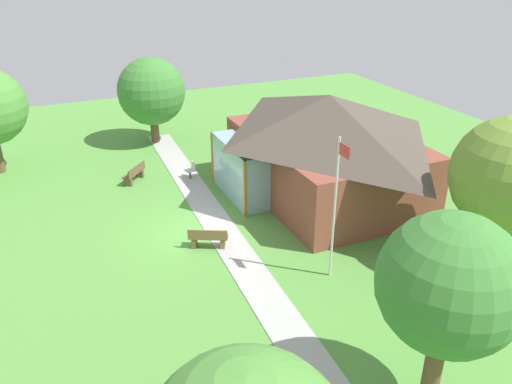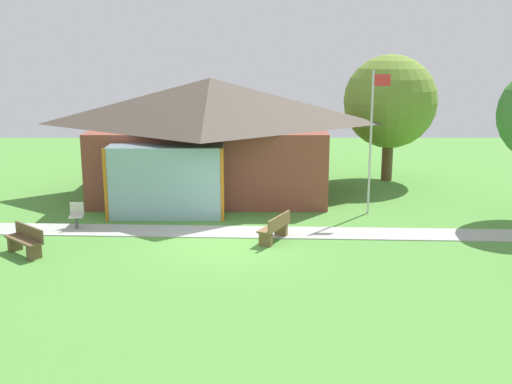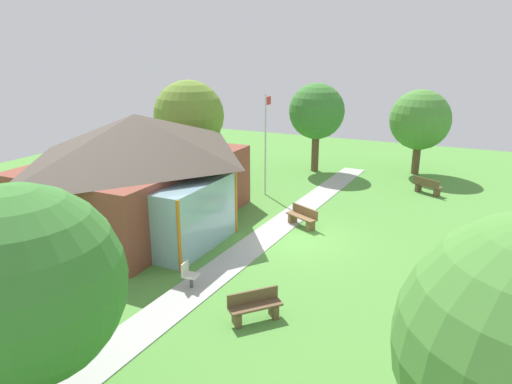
{
  "view_description": "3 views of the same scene",
  "coord_description": "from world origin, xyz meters",
  "px_view_note": "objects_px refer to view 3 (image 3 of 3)",
  "views": [
    {
      "loc": [
        17.46,
        -5.06,
        10.38
      ],
      "look_at": [
        0.43,
        2.52,
        1.47
      ],
      "focal_mm": 36.03,
      "sensor_mm": 36.0,
      "label": 1
    },
    {
      "loc": [
        0.79,
        -18.6,
        6.0
      ],
      "look_at": [
        0.76,
        1.03,
        1.35
      ],
      "focal_mm": 44.23,
      "sensor_mm": 36.0,
      "label": 2
    },
    {
      "loc": [
        -16.12,
        -6.04,
        7.19
      ],
      "look_at": [
        0.98,
        2.08,
        1.37
      ],
      "focal_mm": 32.73,
      "sensor_mm": 36.0,
      "label": 3
    }
  ],
  "objects_px": {
    "bench_rear_near_path": "(302,217)",
    "patio_chair_west": "(189,276)",
    "bench_mid_left": "(255,307)",
    "flagpole": "(266,140)",
    "tree_behind_pavilion_right": "(189,116)",
    "tree_west_hedge": "(22,286)",
    "tree_east_hedge": "(317,112)",
    "tree_far_east": "(420,120)",
    "bench_lawn_far_right": "(427,186)",
    "pavilion": "(140,168)"
  },
  "relations": [
    {
      "from": "bench_lawn_far_right",
      "to": "tree_far_east",
      "type": "bearing_deg",
      "value": 134.38
    },
    {
      "from": "bench_rear_near_path",
      "to": "tree_west_hedge",
      "type": "bearing_deg",
      "value": 112.41
    },
    {
      "from": "pavilion",
      "to": "tree_east_hedge",
      "type": "height_order",
      "value": "tree_east_hedge"
    },
    {
      "from": "tree_far_east",
      "to": "tree_east_hedge",
      "type": "bearing_deg",
      "value": 108.37
    },
    {
      "from": "flagpole",
      "to": "tree_east_hedge",
      "type": "height_order",
      "value": "tree_east_hedge"
    },
    {
      "from": "tree_west_hedge",
      "to": "pavilion",
      "type": "bearing_deg",
      "value": 28.25
    },
    {
      "from": "bench_rear_near_path",
      "to": "patio_chair_west",
      "type": "xyz_separation_m",
      "value": [
        -6.53,
        1.38,
        0.01
      ]
    },
    {
      "from": "tree_east_hedge",
      "to": "tree_far_east",
      "type": "height_order",
      "value": "tree_east_hedge"
    },
    {
      "from": "bench_mid_left",
      "to": "tree_far_east",
      "type": "distance_m",
      "value": 18.74
    },
    {
      "from": "flagpole",
      "to": "tree_east_hedge",
      "type": "xyz_separation_m",
      "value": [
        5.77,
        -0.71,
        0.78
      ]
    },
    {
      "from": "tree_west_hedge",
      "to": "bench_lawn_far_right",
      "type": "bearing_deg",
      "value": -15.1
    },
    {
      "from": "tree_far_east",
      "to": "bench_rear_near_path",
      "type": "bearing_deg",
      "value": 164.33
    },
    {
      "from": "bench_rear_near_path",
      "to": "patio_chair_west",
      "type": "bearing_deg",
      "value": 105.29
    },
    {
      "from": "tree_far_east",
      "to": "tree_behind_pavilion_right",
      "type": "height_order",
      "value": "tree_behind_pavilion_right"
    },
    {
      "from": "flagpole",
      "to": "bench_lawn_far_right",
      "type": "bearing_deg",
      "value": -64.01
    },
    {
      "from": "tree_behind_pavilion_right",
      "to": "bench_rear_near_path",
      "type": "bearing_deg",
      "value": -120.44
    },
    {
      "from": "pavilion",
      "to": "patio_chair_west",
      "type": "xyz_separation_m",
      "value": [
        -4.07,
        -5.0,
        -2.01
      ]
    },
    {
      "from": "bench_lawn_far_right",
      "to": "bench_mid_left",
      "type": "relative_size",
      "value": 1.08
    },
    {
      "from": "pavilion",
      "to": "tree_far_east",
      "type": "height_order",
      "value": "tree_far_east"
    },
    {
      "from": "tree_far_east",
      "to": "patio_chair_west",
      "type": "bearing_deg",
      "value": 165.71
    },
    {
      "from": "pavilion",
      "to": "bench_lawn_far_right",
      "type": "bearing_deg",
      "value": -47.84
    },
    {
      "from": "tree_east_hedge",
      "to": "tree_behind_pavilion_right",
      "type": "bearing_deg",
      "value": 121.96
    },
    {
      "from": "tree_west_hedge",
      "to": "bench_rear_near_path",
      "type": "bearing_deg",
      "value": -4.78
    },
    {
      "from": "flagpole",
      "to": "bench_mid_left",
      "type": "distance_m",
      "value": 11.94
    },
    {
      "from": "flagpole",
      "to": "tree_east_hedge",
      "type": "relative_size",
      "value": 0.96
    },
    {
      "from": "flagpole",
      "to": "tree_behind_pavilion_right",
      "type": "bearing_deg",
      "value": 72.63
    },
    {
      "from": "bench_mid_left",
      "to": "flagpole",
      "type": "bearing_deg",
      "value": -115.14
    },
    {
      "from": "bench_lawn_far_right",
      "to": "tree_west_hedge",
      "type": "bearing_deg",
      "value": -76.29
    },
    {
      "from": "flagpole",
      "to": "tree_west_hedge",
      "type": "distance_m",
      "value": 16.05
    },
    {
      "from": "tree_east_hedge",
      "to": "bench_rear_near_path",
      "type": "bearing_deg",
      "value": -164.51
    },
    {
      "from": "bench_lawn_far_right",
      "to": "tree_east_hedge",
      "type": "xyz_separation_m",
      "value": [
        2.11,
        6.81,
        3.21
      ]
    },
    {
      "from": "bench_mid_left",
      "to": "tree_west_hedge",
      "type": "height_order",
      "value": "tree_west_hedge"
    },
    {
      "from": "patio_chair_west",
      "to": "tree_far_east",
      "type": "relative_size",
      "value": 0.17
    },
    {
      "from": "patio_chair_west",
      "to": "tree_east_hedge",
      "type": "distance_m",
      "value": 16.15
    },
    {
      "from": "bench_mid_left",
      "to": "patio_chair_west",
      "type": "relative_size",
      "value": 1.64
    },
    {
      "from": "flagpole",
      "to": "bench_mid_left",
      "type": "xyz_separation_m",
      "value": [
        -10.77,
        -4.54,
        -2.43
      ]
    },
    {
      "from": "tree_east_hedge",
      "to": "tree_west_hedge",
      "type": "height_order",
      "value": "tree_east_hedge"
    },
    {
      "from": "tree_behind_pavilion_right",
      "to": "tree_west_hedge",
      "type": "bearing_deg",
      "value": -155.84
    },
    {
      "from": "patio_chair_west",
      "to": "tree_behind_pavilion_right",
      "type": "height_order",
      "value": "tree_behind_pavilion_right"
    },
    {
      "from": "flagpole",
      "to": "bench_mid_left",
      "type": "relative_size",
      "value": 3.62
    },
    {
      "from": "flagpole",
      "to": "tree_far_east",
      "type": "height_order",
      "value": "flagpole"
    },
    {
      "from": "tree_far_east",
      "to": "bench_lawn_far_right",
      "type": "bearing_deg",
      "value": -164.44
    },
    {
      "from": "pavilion",
      "to": "tree_east_hedge",
      "type": "xyz_separation_m",
      "value": [
        11.72,
        -3.81,
        1.19
      ]
    },
    {
      "from": "pavilion",
      "to": "tree_west_hedge",
      "type": "xyz_separation_m",
      "value": [
        -9.94,
        -5.34,
        0.59
      ]
    },
    {
      "from": "pavilion",
      "to": "bench_mid_left",
      "type": "relative_size",
      "value": 7.0
    },
    {
      "from": "pavilion",
      "to": "patio_chair_west",
      "type": "bearing_deg",
      "value": -129.11
    },
    {
      "from": "pavilion",
      "to": "tree_behind_pavilion_right",
      "type": "xyz_separation_m",
      "value": [
        7.73,
        2.59,
        1.07
      ]
    },
    {
      "from": "flagpole",
      "to": "bench_rear_near_path",
      "type": "height_order",
      "value": "flagpole"
    },
    {
      "from": "bench_rear_near_path",
      "to": "flagpole",
      "type": "bearing_deg",
      "value": -19.6
    },
    {
      "from": "bench_mid_left",
      "to": "tree_east_hedge",
      "type": "distance_m",
      "value": 17.28
    }
  ]
}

